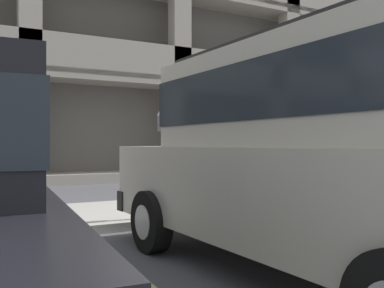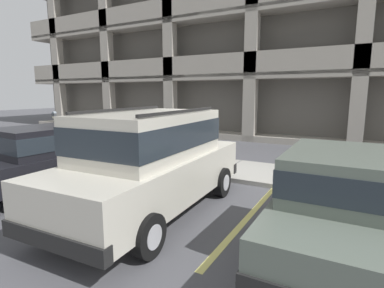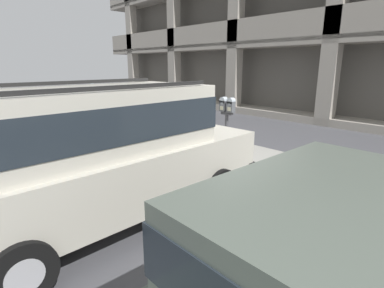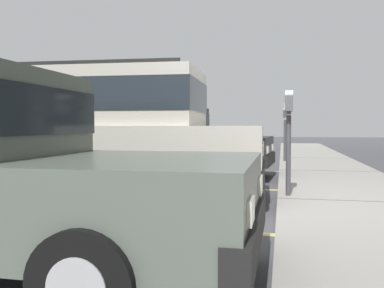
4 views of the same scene
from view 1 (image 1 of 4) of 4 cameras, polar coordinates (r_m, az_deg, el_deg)
ground_plane at (r=6.06m, az=1.07°, el=-11.50°), size 80.00×80.00×0.10m
sidewalk at (r=7.18m, az=-4.07°, el=-8.79°), size 40.00×2.20×0.12m
parking_stall_lines at (r=5.98m, az=21.72°, el=-11.13°), size 12.81×4.80×0.01m
silver_suv at (r=3.90m, az=16.20°, el=-1.02°), size 2.15×4.85×2.03m
parking_meter_near at (r=6.11m, az=-2.93°, el=0.82°), size 0.35×0.12×1.51m
parking_garage at (r=18.27m, az=-23.02°, el=15.48°), size 32.00×10.00×13.25m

